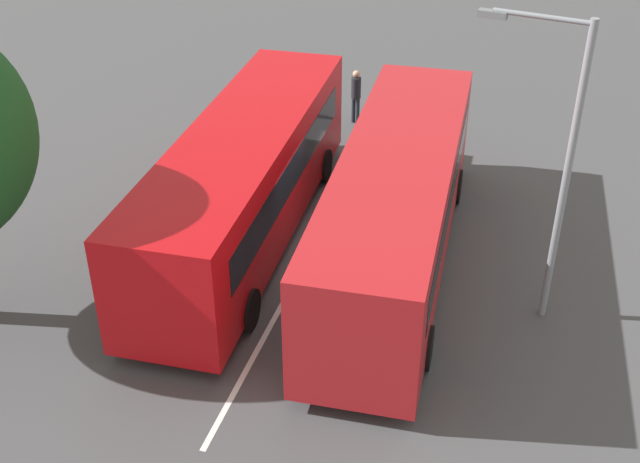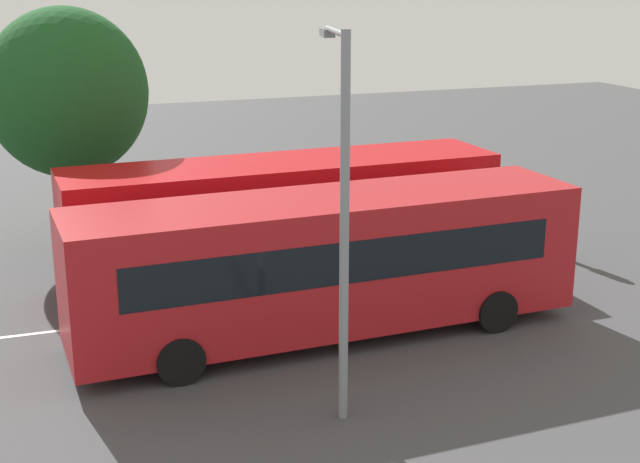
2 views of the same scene
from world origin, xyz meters
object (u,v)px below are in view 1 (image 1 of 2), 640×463
bus_far_left (396,205)px  bus_center_left (245,179)px  pedestrian (356,92)px  street_lamp (558,156)px

bus_far_left → bus_center_left: 3.86m
bus_far_left → pedestrian: bearing=17.4°
bus_center_left → pedestrian: size_ratio=6.07×
pedestrian → street_lamp: street_lamp is taller
bus_far_left → bus_center_left: (0.30, 3.85, 0.00)m
street_lamp → bus_center_left: bearing=1.3°
bus_center_left → street_lamp: street_lamp is taller
street_lamp → bus_far_left: bearing=-5.4°
bus_center_left → street_lamp: (-1.33, -7.22, 2.20)m
bus_center_left → street_lamp: size_ratio=1.64×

